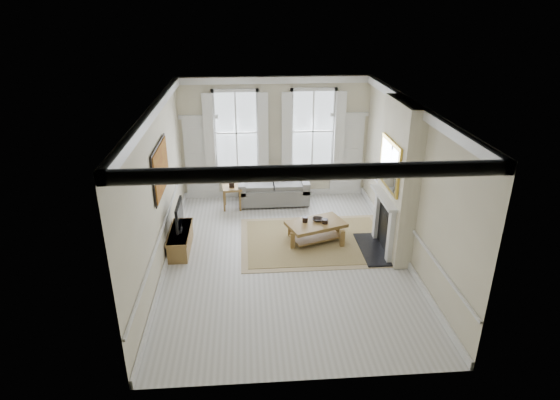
{
  "coord_description": "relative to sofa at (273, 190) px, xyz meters",
  "views": [
    {
      "loc": [
        -0.79,
        -8.92,
        5.29
      ],
      "look_at": [
        -0.09,
        0.35,
        1.25
      ],
      "focal_mm": 30.0,
      "sensor_mm": 36.0,
      "label": 1
    }
  ],
  "objects": [
    {
      "name": "tv_stand",
      "position": [
        -2.27,
        -2.54,
        -0.13
      ],
      "size": [
        0.42,
        1.32,
        0.47
      ],
      "primitive_type": "cube",
      "color": "brown",
      "rests_on": "floor"
    },
    {
      "name": "window_left",
      "position": [
        -0.98,
        0.44,
        1.53
      ],
      "size": [
        1.26,
        0.2,
        2.2
      ],
      "primitive_type": null,
      "color": "#B2BCC6",
      "rests_on": "back_wall"
    },
    {
      "name": "side_table",
      "position": [
        -1.13,
        -0.32,
        0.14
      ],
      "size": [
        0.55,
        0.55,
        0.61
      ],
      "rotation": [
        0.0,
        0.0,
        0.11
      ],
      "color": "brown",
      "rests_on": "floor"
    },
    {
      "name": "floor",
      "position": [
        0.07,
        -3.11,
        -0.37
      ],
      "size": [
        7.2,
        7.2,
        0.0
      ],
      "primitive_type": "plane",
      "color": "#B7B5AD",
      "rests_on": "ground"
    },
    {
      "name": "sofa",
      "position": [
        0.0,
        0.0,
        0.0
      ],
      "size": [
        1.93,
        0.94,
        0.88
      ],
      "color": "slate",
      "rests_on": "floor"
    },
    {
      "name": "window_right",
      "position": [
        1.12,
        0.44,
        1.53
      ],
      "size": [
        1.26,
        0.2,
        2.2
      ],
      "primitive_type": null,
      "color": "#B2BCC6",
      "rests_on": "back_wall"
    },
    {
      "name": "back_wall",
      "position": [
        0.07,
        0.49,
        1.33
      ],
      "size": [
        5.2,
        0.0,
        5.2
      ],
      "primitive_type": "plane",
      "rotation": [
        1.57,
        0.0,
        0.0
      ],
      "color": "beige",
      "rests_on": "floor"
    },
    {
      "name": "coffee_table",
      "position": [
        0.85,
        -2.39,
        0.04
      ],
      "size": [
        1.49,
        1.16,
        0.49
      ],
      "rotation": [
        0.0,
        0.0,
        0.34
      ],
      "color": "brown",
      "rests_on": "rug"
    },
    {
      "name": "ceramic_pot_a",
      "position": [
        0.6,
        -2.34,
        0.19
      ],
      "size": [
        0.13,
        0.13,
        0.13
      ],
      "primitive_type": "cylinder",
      "color": "black",
      "rests_on": "coffee_table"
    },
    {
      "name": "ceiling",
      "position": [
        0.07,
        -3.11,
        3.03
      ],
      "size": [
        7.2,
        7.2,
        0.0
      ],
      "primitive_type": "plane",
      "rotation": [
        3.14,
        0.0,
        0.0
      ],
      "color": "white",
      "rests_on": "back_wall"
    },
    {
      "name": "hearth",
      "position": [
        2.07,
        -2.91,
        -0.34
      ],
      "size": [
        0.55,
        1.5,
        0.05
      ],
      "primitive_type": "cube",
      "color": "black",
      "rests_on": "floor"
    },
    {
      "name": "left_wall",
      "position": [
        -2.53,
        -3.11,
        1.33
      ],
      "size": [
        0.0,
        7.2,
        7.2
      ],
      "primitive_type": "plane",
      "rotation": [
        1.57,
        0.0,
        1.57
      ],
      "color": "beige",
      "rests_on": "floor"
    },
    {
      "name": "ceramic_pot_b",
      "position": [
        1.05,
        -2.44,
        0.18
      ],
      "size": [
        0.15,
        0.15,
        0.1
      ],
      "primitive_type": "cylinder",
      "color": "black",
      "rests_on": "coffee_table"
    },
    {
      "name": "fireplace",
      "position": [
        2.27,
        -2.91,
        0.37
      ],
      "size": [
        0.21,
        1.45,
        1.33
      ],
      "color": "silver",
      "rests_on": "floor"
    },
    {
      "name": "tv",
      "position": [
        -2.24,
        -2.54,
        0.5
      ],
      "size": [
        0.08,
        0.9,
        0.68
      ],
      "color": "black",
      "rests_on": "tv_stand"
    },
    {
      "name": "rug",
      "position": [
        0.85,
        -2.39,
        -0.35
      ],
      "size": [
        3.5,
        2.6,
        0.02
      ],
      "primitive_type": "cube",
      "color": "olive",
      "rests_on": "floor"
    },
    {
      "name": "right_wall",
      "position": [
        2.67,
        -3.11,
        1.33
      ],
      "size": [
        0.0,
        7.2,
        7.2
      ],
      "primitive_type": "plane",
      "rotation": [
        1.57,
        0.0,
        -1.57
      ],
      "color": "beige",
      "rests_on": "floor"
    },
    {
      "name": "painting",
      "position": [
        -2.49,
        -2.81,
        1.68
      ],
      "size": [
        0.05,
        1.66,
        1.06
      ],
      "primitive_type": "cube",
      "color": "#B27D1E",
      "rests_on": "left_wall"
    },
    {
      "name": "chimney_breast",
      "position": [
        2.5,
        -2.91,
        1.33
      ],
      "size": [
        0.35,
        1.7,
        3.38
      ],
      "primitive_type": "cube",
      "color": "beige",
      "rests_on": "floor"
    },
    {
      "name": "bowl",
      "position": [
        0.9,
        -2.29,
        0.16
      ],
      "size": [
        0.31,
        0.31,
        0.06
      ],
      "primitive_type": "imported",
      "rotation": [
        0.0,
        0.0,
        -0.28
      ],
      "color": "black",
      "rests_on": "coffee_table"
    },
    {
      "name": "door_right",
      "position": [
        2.12,
        0.45,
        0.78
      ],
      "size": [
        0.9,
        0.08,
        2.3
      ],
      "primitive_type": "cube",
      "color": "silver",
      "rests_on": "floor"
    },
    {
      "name": "mirror",
      "position": [
        2.28,
        -2.91,
        1.68
      ],
      "size": [
        0.06,
        1.26,
        1.06
      ],
      "primitive_type": "cube",
      "color": "gold",
      "rests_on": "chimney_breast"
    },
    {
      "name": "door_left",
      "position": [
        -1.98,
        0.45,
        0.78
      ],
      "size": [
        0.9,
        0.08,
        2.3
      ],
      "primitive_type": "cube",
      "color": "silver",
      "rests_on": "floor"
    }
  ]
}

